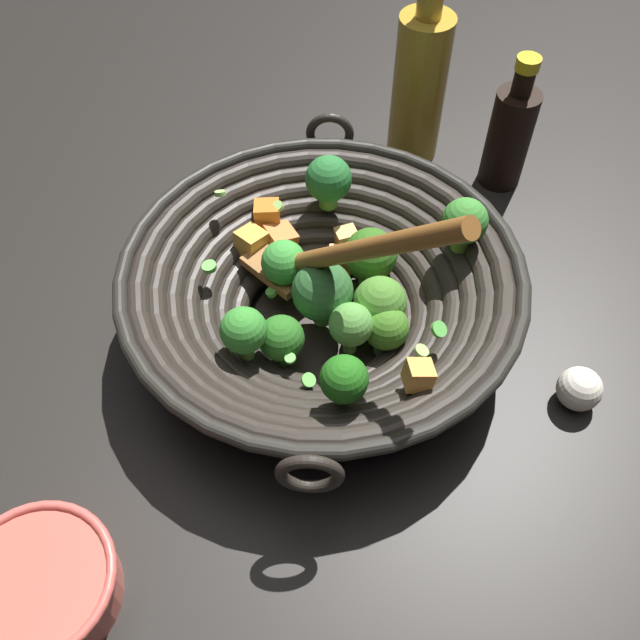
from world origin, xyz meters
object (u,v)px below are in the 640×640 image
cooking_oil_bottle (420,84)px  garlic_bulb (579,389)px  wok (323,289)px  soy_sauce_bottle (509,135)px  prep_bowl (39,588)px

cooking_oil_bottle → garlic_bulb: size_ratio=5.64×
garlic_bulb → wok: bearing=64.5°
wok → soy_sauce_bottle: 0.32m
soy_sauce_bottle → garlic_bulb: 0.32m
soy_sauce_bottle → prep_bowl: (-0.46, 0.48, -0.04)m
wok → soy_sauce_bottle: wok is taller
wok → prep_bowl: wok is taller
cooking_oil_bottle → wok: bearing=153.1°
cooking_oil_bottle → garlic_bulb: cooking_oil_bottle is taller
wok → garlic_bulb: 0.26m
cooking_oil_bottle → prep_bowl: size_ratio=1.89×
soy_sauce_bottle → garlic_bulb: bearing=179.0°
prep_bowl → garlic_bulb: bearing=-73.4°
prep_bowl → soy_sauce_bottle: bearing=-46.2°
wok → prep_bowl: 0.35m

